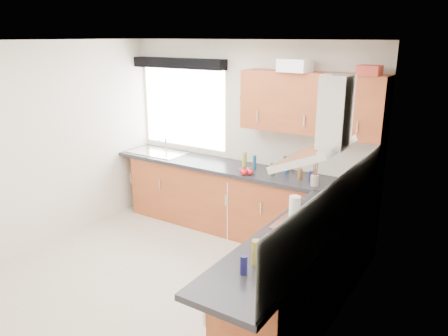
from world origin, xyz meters
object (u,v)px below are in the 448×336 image
Objects in this scene: washing_machine at (226,201)px; extractor_hood at (324,133)px; upper_cabinets at (311,103)px; oven at (304,273)px.

extractor_hood is at bearing -24.63° from washing_machine.
upper_cabinets is 1.79m from washing_machine.
oven is at bearing -26.23° from washing_machine.
extractor_hood is 0.99× the size of washing_machine.
extractor_hood reaches higher than washing_machine.
oven is at bearing -67.46° from upper_cabinets.
oven is 1.08× the size of washing_machine.
upper_cabinets is 2.17× the size of washing_machine.
extractor_hood is 0.46× the size of upper_cabinets.
upper_cabinets is (-0.55, 1.32, 1.38)m from oven.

